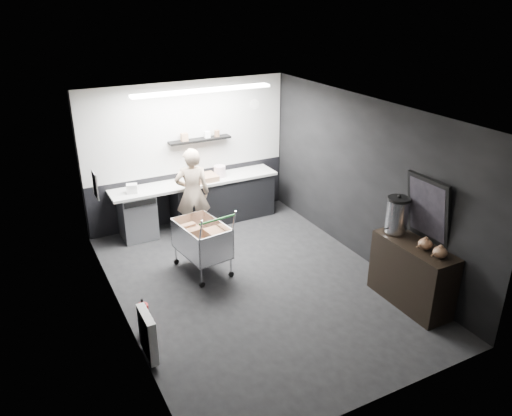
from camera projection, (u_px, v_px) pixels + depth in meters
floor at (255, 284)px, 7.74m from camera, size 5.50×5.50×0.00m
ceiling at (255, 111)px, 6.66m from camera, size 5.50×5.50×0.00m
wall_back at (188, 153)px, 9.43m from camera, size 5.50×0.00×5.50m
wall_front at (382, 300)px, 4.97m from camera, size 5.50×0.00×5.50m
wall_left at (116, 232)px, 6.35m from camera, size 0.00×5.50×5.50m
wall_right at (365, 181)px, 8.05m from camera, size 0.00×5.50×5.50m
kitchen_wall_panel at (187, 128)px, 9.22m from camera, size 3.95×0.02×1.70m
dado_panel at (191, 195)px, 9.76m from camera, size 3.95×0.02×1.00m
floating_shelf at (200, 140)px, 9.31m from camera, size 1.20×0.22×0.04m
wall_clock at (254, 104)px, 9.68m from camera, size 0.20×0.03×0.20m
poster at (95, 185)px, 7.34m from camera, size 0.02×0.30×0.40m
poster_red_band at (95, 181)px, 7.31m from camera, size 0.02×0.22×0.10m
radiator at (148, 334)px, 6.05m from camera, size 0.10×0.50×0.60m
ceiling_strip at (203, 91)px, 8.17m from camera, size 2.40×0.20×0.04m
prep_counter at (203, 201)px, 9.58m from camera, size 3.20×0.61×0.90m
person at (193, 194)px, 8.90m from camera, size 0.70×0.56×1.69m
shopping_cart at (202, 241)px, 7.90m from camera, size 0.74×1.09×1.13m
sideboard at (412, 265)px, 7.07m from camera, size 0.54×1.27×1.90m
fire_extinguisher at (144, 317)px, 6.56m from camera, size 0.15×0.15×0.49m
cardboard_box at (203, 178)px, 9.34m from camera, size 0.52×0.40×0.10m
pink_tub at (220, 171)px, 9.51m from camera, size 0.22×0.22×0.22m
white_container at (132, 189)px, 8.76m from camera, size 0.22×0.19×0.16m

